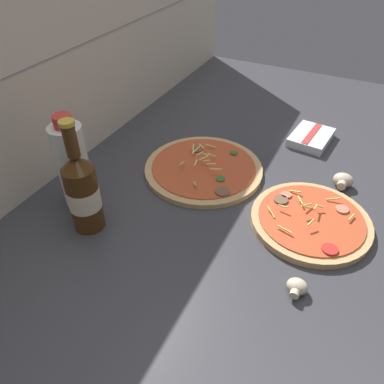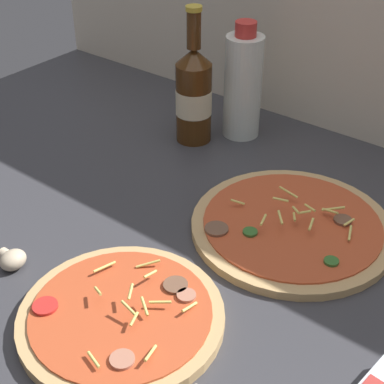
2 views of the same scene
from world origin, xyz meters
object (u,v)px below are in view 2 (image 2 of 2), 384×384
at_px(beer_bottle, 194,94).
at_px(pizza_near, 122,316).
at_px(oil_bottle, 243,85).
at_px(mushroom_right, 12,259).
at_px(pizza_far, 292,226).

bearing_deg(beer_bottle, pizza_near, -63.04).
height_order(oil_bottle, mushroom_right, oil_bottle).
distance_m(pizza_near, beer_bottle, 0.48).
distance_m(pizza_far, beer_bottle, 0.33).
distance_m(oil_bottle, mushroom_right, 0.52).
relative_size(pizza_far, oil_bottle, 1.38).
xyz_separation_m(pizza_near, beer_bottle, (-0.21, 0.42, 0.08)).
height_order(pizza_near, oil_bottle, oil_bottle).
bearing_deg(oil_bottle, mushroom_right, -93.51).
bearing_deg(pizza_near, beer_bottle, 116.96).
bearing_deg(mushroom_right, beer_bottle, 93.45).
bearing_deg(pizza_far, oil_bottle, 138.12).
distance_m(pizza_near, pizza_far, 0.30).
bearing_deg(pizza_far, mushroom_right, -130.56).
height_order(pizza_far, beer_bottle, beer_bottle).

